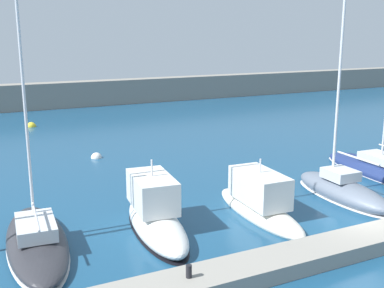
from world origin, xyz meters
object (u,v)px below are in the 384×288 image
(motorboat_ivory_fourth, at_px, (259,201))
(dock_bollard, at_px, (189,271))
(mooring_buoy_yellow, at_px, (31,127))
(sailboat_charcoal_second, at_px, (37,239))
(sailboat_slate_fifth, at_px, (342,190))
(mooring_buoy_white, at_px, (96,158))
(motorboat_white_third, at_px, (155,214))

(motorboat_ivory_fourth, distance_m, dock_bollard, 7.84)
(motorboat_ivory_fourth, height_order, mooring_buoy_yellow, motorboat_ivory_fourth)
(motorboat_ivory_fourth, xyz_separation_m, mooring_buoy_yellow, (-6.46, 27.06, -0.65))
(sailboat_charcoal_second, relative_size, dock_bollard, 34.69)
(motorboat_ivory_fourth, xyz_separation_m, sailboat_slate_fifth, (5.21, 0.02, -0.23))
(motorboat_ivory_fourth, relative_size, dock_bollard, 15.80)
(sailboat_slate_fifth, height_order, mooring_buoy_white, sailboat_slate_fifth)
(sailboat_slate_fifth, bearing_deg, sailboat_charcoal_second, 89.00)
(sailboat_charcoal_second, relative_size, sailboat_slate_fifth, 1.44)
(motorboat_ivory_fourth, bearing_deg, sailboat_slate_fifth, -87.03)
(dock_bollard, bearing_deg, motorboat_ivory_fourth, 39.19)
(sailboat_slate_fifth, distance_m, dock_bollard, 12.33)
(motorboat_white_third, bearing_deg, mooring_buoy_white, 2.31)
(mooring_buoy_white, height_order, mooring_buoy_yellow, mooring_buoy_yellow)
(sailboat_charcoal_second, xyz_separation_m, mooring_buoy_white, (5.89, 12.68, -0.35))
(mooring_buoy_white, xyz_separation_m, dock_bollard, (-1.96, -18.54, 0.82))
(sailboat_slate_fifth, bearing_deg, mooring_buoy_yellow, 25.67)
(mooring_buoy_white, bearing_deg, motorboat_white_third, -94.24)
(motorboat_white_third, bearing_deg, dock_bollard, 176.20)
(mooring_buoy_yellow, bearing_deg, sailboat_slate_fifth, -66.66)
(mooring_buoy_white, xyz_separation_m, mooring_buoy_yellow, (-2.35, 13.48, 0.00))
(mooring_buoy_yellow, xyz_separation_m, dock_bollard, (0.39, -32.01, 0.82))
(motorboat_ivory_fourth, distance_m, mooring_buoy_yellow, 27.83)
(motorboat_white_third, distance_m, mooring_buoy_white, 13.23)
(motorboat_white_third, distance_m, dock_bollard, 5.45)
(dock_bollard, bearing_deg, sailboat_charcoal_second, 123.88)
(sailboat_charcoal_second, height_order, dock_bollard, sailboat_charcoal_second)
(motorboat_white_third, xyz_separation_m, mooring_buoy_yellow, (-1.37, 26.65, -0.74))
(mooring_buoy_white, bearing_deg, sailboat_charcoal_second, -114.90)
(motorboat_white_third, relative_size, sailboat_slate_fifth, 0.64)
(sailboat_charcoal_second, xyz_separation_m, mooring_buoy_yellow, (3.54, 26.16, -0.35))
(motorboat_ivory_fourth, bearing_deg, dock_bollard, 131.98)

